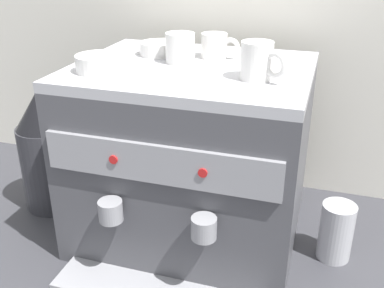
{
  "coord_description": "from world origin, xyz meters",
  "views": [
    {
      "loc": [
        0.33,
        -1.04,
        0.78
      ],
      "look_at": [
        0.0,
        0.0,
        0.27
      ],
      "focal_mm": 42.44,
      "sensor_mm": 36.0,
      "label": 1
    }
  ],
  "objects_px": {
    "ceramic_cup_2": "(179,48)",
    "coffee_grinder": "(48,150)",
    "espresso_machine": "(192,155)",
    "ceramic_bowl_1": "(159,49)",
    "ceramic_cup_1": "(258,61)",
    "milk_pitcher": "(336,231)",
    "ceramic_cup_0": "(216,46)",
    "ceramic_bowl_0": "(100,64)"
  },
  "relations": [
    {
      "from": "ceramic_cup_2",
      "to": "coffee_grinder",
      "type": "bearing_deg",
      "value": -177.46
    },
    {
      "from": "espresso_machine",
      "to": "ceramic_cup_2",
      "type": "distance_m",
      "value": 0.28
    },
    {
      "from": "ceramic_bowl_1",
      "to": "ceramic_cup_1",
      "type": "bearing_deg",
      "value": -27.17
    },
    {
      "from": "coffee_grinder",
      "to": "milk_pitcher",
      "type": "relative_size",
      "value": 2.43
    },
    {
      "from": "milk_pitcher",
      "to": "ceramic_cup_2",
      "type": "bearing_deg",
      "value": 176.27
    },
    {
      "from": "ceramic_cup_0",
      "to": "milk_pitcher",
      "type": "height_order",
      "value": "ceramic_cup_0"
    },
    {
      "from": "ceramic_cup_0",
      "to": "coffee_grinder",
      "type": "distance_m",
      "value": 0.6
    },
    {
      "from": "espresso_machine",
      "to": "ceramic_cup_0",
      "type": "height_order",
      "value": "ceramic_cup_0"
    },
    {
      "from": "ceramic_cup_0",
      "to": "coffee_grinder",
      "type": "xyz_separation_m",
      "value": [
        -0.49,
        -0.09,
        -0.33
      ]
    },
    {
      "from": "espresso_machine",
      "to": "coffee_grinder",
      "type": "xyz_separation_m",
      "value": [
        -0.46,
        0.01,
        -0.05
      ]
    },
    {
      "from": "ceramic_cup_1",
      "to": "ceramic_cup_2",
      "type": "height_order",
      "value": "ceramic_cup_1"
    },
    {
      "from": "ceramic_bowl_1",
      "to": "coffee_grinder",
      "type": "height_order",
      "value": "ceramic_bowl_1"
    },
    {
      "from": "ceramic_bowl_1",
      "to": "coffee_grinder",
      "type": "bearing_deg",
      "value": -167.48
    },
    {
      "from": "ceramic_cup_2",
      "to": "ceramic_bowl_1",
      "type": "relative_size",
      "value": 0.96
    },
    {
      "from": "ceramic_bowl_1",
      "to": "milk_pitcher",
      "type": "distance_m",
      "value": 0.67
    },
    {
      "from": "ceramic_cup_0",
      "to": "coffee_grinder",
      "type": "relative_size",
      "value": 0.27
    },
    {
      "from": "ceramic_bowl_0",
      "to": "ceramic_cup_0",
      "type": "bearing_deg",
      "value": 42.26
    },
    {
      "from": "ceramic_bowl_0",
      "to": "coffee_grinder",
      "type": "xyz_separation_m",
      "value": [
        -0.27,
        0.12,
        -0.31
      ]
    },
    {
      "from": "ceramic_cup_1",
      "to": "milk_pitcher",
      "type": "height_order",
      "value": "ceramic_cup_1"
    },
    {
      "from": "espresso_machine",
      "to": "milk_pitcher",
      "type": "relative_size",
      "value": 3.71
    },
    {
      "from": "ceramic_cup_0",
      "to": "ceramic_bowl_1",
      "type": "distance_m",
      "value": 0.15
    },
    {
      "from": "ceramic_cup_0",
      "to": "coffee_grinder",
      "type": "height_order",
      "value": "ceramic_cup_0"
    },
    {
      "from": "milk_pitcher",
      "to": "ceramic_cup_1",
      "type": "bearing_deg",
      "value": -163.7
    },
    {
      "from": "ceramic_cup_1",
      "to": "ceramic_cup_2",
      "type": "distance_m",
      "value": 0.23
    },
    {
      "from": "ceramic_cup_1",
      "to": "ceramic_bowl_0",
      "type": "xyz_separation_m",
      "value": [
        -0.36,
        -0.04,
        -0.02
      ]
    },
    {
      "from": "ceramic_cup_1",
      "to": "ceramic_bowl_0",
      "type": "relative_size",
      "value": 0.97
    },
    {
      "from": "ceramic_bowl_1",
      "to": "milk_pitcher",
      "type": "relative_size",
      "value": 0.65
    },
    {
      "from": "coffee_grinder",
      "to": "espresso_machine",
      "type": "bearing_deg",
      "value": -0.92
    },
    {
      "from": "ceramic_cup_2",
      "to": "milk_pitcher",
      "type": "bearing_deg",
      "value": -3.73
    },
    {
      "from": "ceramic_cup_0",
      "to": "ceramic_cup_2",
      "type": "relative_size",
      "value": 1.03
    },
    {
      "from": "ceramic_cup_2",
      "to": "milk_pitcher",
      "type": "distance_m",
      "value": 0.62
    },
    {
      "from": "ceramic_cup_0",
      "to": "milk_pitcher",
      "type": "distance_m",
      "value": 0.57
    },
    {
      "from": "ceramic_cup_1",
      "to": "ceramic_cup_0",
      "type": "bearing_deg",
      "value": 130.57
    },
    {
      "from": "ceramic_cup_0",
      "to": "milk_pitcher",
      "type": "relative_size",
      "value": 0.65
    },
    {
      "from": "ceramic_cup_2",
      "to": "ceramic_bowl_0",
      "type": "height_order",
      "value": "ceramic_cup_2"
    },
    {
      "from": "ceramic_cup_2",
      "to": "ceramic_bowl_1",
      "type": "bearing_deg",
      "value": 143.66
    },
    {
      "from": "ceramic_cup_1",
      "to": "milk_pitcher",
      "type": "relative_size",
      "value": 0.69
    },
    {
      "from": "espresso_machine",
      "to": "ceramic_cup_0",
      "type": "relative_size",
      "value": 5.74
    },
    {
      "from": "ceramic_cup_0",
      "to": "ceramic_bowl_1",
      "type": "height_order",
      "value": "ceramic_cup_0"
    },
    {
      "from": "ceramic_cup_2",
      "to": "coffee_grinder",
      "type": "height_order",
      "value": "ceramic_cup_2"
    },
    {
      "from": "ceramic_bowl_0",
      "to": "ceramic_bowl_1",
      "type": "bearing_deg",
      "value": 69.0
    },
    {
      "from": "ceramic_cup_2",
      "to": "ceramic_bowl_1",
      "type": "distance_m",
      "value": 0.1
    }
  ]
}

